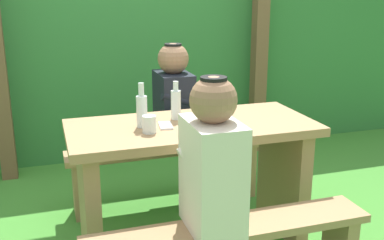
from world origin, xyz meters
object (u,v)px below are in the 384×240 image
at_px(person_black_coat, 174,100).
at_px(bottle_right, 142,109).
at_px(drinking_glass, 149,124).
at_px(cell_phone, 166,126).
at_px(picnic_table, 192,164).
at_px(person_white_shirt, 212,161).
at_px(bench_far, 167,162).
at_px(bottle_left, 176,103).

distance_m(person_black_coat, bottle_right, 0.67).
height_order(drinking_glass, cell_phone, drinking_glass).
xyz_separation_m(picnic_table, person_white_shirt, (-0.09, -0.59, 0.25)).
xyz_separation_m(person_black_coat, bottle_right, (-0.34, -0.57, 0.10)).
bearing_deg(bench_far, person_white_shirt, -94.55).
distance_m(person_white_shirt, bottle_left, 0.71).
distance_m(picnic_table, bottle_right, 0.45).
xyz_separation_m(picnic_table, bench_far, (0.00, 0.59, -0.21)).
distance_m(person_white_shirt, person_black_coat, 1.19).
distance_m(picnic_table, person_black_coat, 0.64).
bearing_deg(picnic_table, person_black_coat, 84.39).
bearing_deg(picnic_table, bottle_left, 117.31).
height_order(picnic_table, drinking_glass, drinking_glass).
relative_size(picnic_table, drinking_glass, 14.94).
bearing_deg(cell_phone, bottle_right, 174.35).
bearing_deg(bottle_left, picnic_table, -62.69).
relative_size(picnic_table, bottle_left, 6.20).
bearing_deg(person_black_coat, bench_far, 176.72).
distance_m(person_black_coat, cell_phone, 0.64).
relative_size(bottle_left, bottle_right, 0.91).
distance_m(person_black_coat, bottle_left, 0.50).
xyz_separation_m(drinking_glass, bottle_right, (-0.01, 0.12, 0.05)).
distance_m(bottle_right, cell_phone, 0.16).
distance_m(picnic_table, bench_far, 0.63).
xyz_separation_m(bench_far, bottle_right, (-0.28, -0.57, 0.56)).
height_order(drinking_glass, bottle_left, bottle_left).
xyz_separation_m(picnic_table, person_black_coat, (0.06, 0.59, 0.25)).
xyz_separation_m(picnic_table, drinking_glass, (-0.27, -0.09, 0.30)).
bearing_deg(cell_phone, person_black_coat, 78.05).
height_order(picnic_table, bottle_left, bottle_left).
height_order(person_white_shirt, bottle_left, person_white_shirt).
bearing_deg(bottle_right, person_black_coat, 59.02).
xyz_separation_m(bottle_right, cell_phone, (0.13, -0.03, -0.10)).
height_order(person_white_shirt, bottle_right, person_white_shirt).
height_order(bench_far, person_white_shirt, person_white_shirt).
bearing_deg(person_white_shirt, bottle_left, 87.31).
height_order(picnic_table, bench_far, picnic_table).
height_order(bottle_right, cell_phone, bottle_right).
bearing_deg(cell_phone, picnic_table, 10.86).
distance_m(picnic_table, person_white_shirt, 0.65).
bearing_deg(cell_phone, bench_far, 83.18).
bearing_deg(bottle_left, cell_phone, -127.44).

